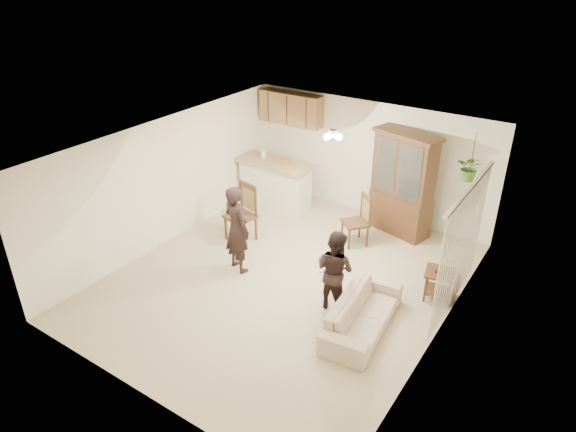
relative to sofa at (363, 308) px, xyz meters
The scene contains 23 objects.
floor 1.82m from the sofa, 166.30° to the left, with size 6.50×6.50×0.00m, color #C2B593.
ceiling 2.78m from the sofa, 166.30° to the left, with size 5.50×6.50×0.02m, color white.
wall_back 4.16m from the sofa, 115.25° to the left, with size 5.50×0.02×2.50m, color white.
wall_front 3.43m from the sofa, 121.49° to the right, with size 5.50×0.02×2.50m, color white.
wall_left 4.59m from the sofa, behind, with size 0.02×6.50×2.50m, color white.
wall_right 1.41m from the sofa, 22.53° to the left, with size 0.02×6.50×2.50m, color white.
breakfast_bar 4.53m from the sofa, 142.26° to the left, with size 1.60×0.55×1.00m, color white.
bar_top 4.58m from the sofa, 142.26° to the left, with size 1.75×0.70×0.08m, color tan.
upper_cabinets 5.33m from the sofa, 136.13° to the left, with size 1.50×0.34×0.70m, color #996D43.
vertical_blinds 1.80m from the sofa, 53.52° to the left, with size 0.06×2.30×2.10m, color beige, non-canonical shape.
ceiling_fixture 3.02m from the sofa, 133.37° to the left, with size 0.36×0.36×0.20m, color #F8EABA, non-canonical shape.
hanging_plant 3.24m from the sofa, 78.63° to the left, with size 0.43×0.37×0.48m, color #2B6026.
plant_cord 3.40m from the sofa, 78.63° to the left, with size 0.01×0.01×0.65m, color black.
sofa is the anchor object (origin of this frame).
adult 2.71m from the sofa, behind, with size 0.66×0.43×1.80m, color black.
child 0.75m from the sofa, 160.24° to the left, with size 0.66×0.51×1.35m, color black.
china_hutch 3.38m from the sofa, 103.48° to the left, with size 1.44×0.85×2.14m.
side_table 1.57m from the sofa, 63.27° to the left, with size 0.57×0.57×0.58m.
chair_bar 3.46m from the sofa, 161.16° to the left, with size 0.62×0.62×1.18m.
chair_hutch_left 2.59m from the sofa, 119.88° to the left, with size 0.65×0.65×1.04m.
chair_hutch_right 3.35m from the sofa, 98.31° to the left, with size 0.63×0.63×1.00m.
controller_adult 2.91m from the sofa, behind, with size 0.04×0.14×0.04m, color silver.
controller_child 0.86m from the sofa, behind, with size 0.04×0.12×0.04m, color silver.
Camera 1 is at (4.27, -6.30, 5.24)m, focal length 32.00 mm.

